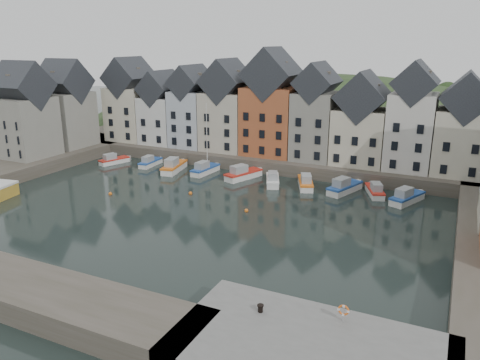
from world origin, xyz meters
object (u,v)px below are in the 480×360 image
Objects in this scene: boat_d at (205,169)px; mooring_bollard at (260,308)px; boat_a at (113,160)px; life_ring_post at (344,311)px.

mooring_bollard is (25.10, -36.15, 1.56)m from boat_d.
boat_d is at bearing 22.66° from boat_a.
life_ring_post is at bearing -43.43° from boat_d.
life_ring_post is at bearing 13.39° from mooring_bollard.
boat_a is 55.13m from mooring_bollard.
boat_d is 20.65× the size of mooring_bollard.
boat_a is 58.84m from life_ring_post.
boat_a is at bearing 140.76° from mooring_bollard.
life_ring_post is (30.73, -34.81, 2.11)m from boat_d.
boat_a is 0.49× the size of boat_d.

